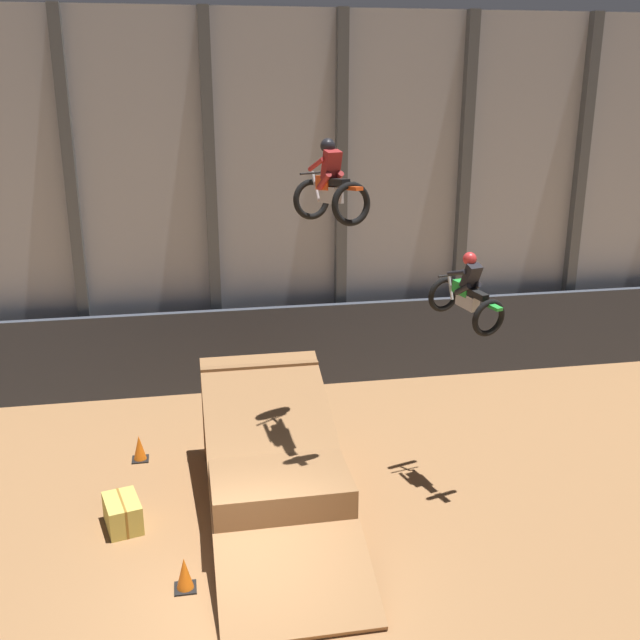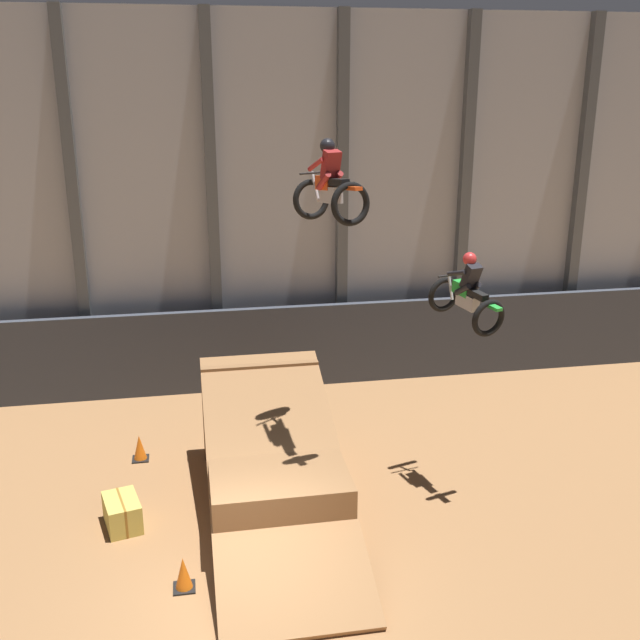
% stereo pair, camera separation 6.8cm
% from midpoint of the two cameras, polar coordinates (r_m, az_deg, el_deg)
% --- Properties ---
extents(ground_plane, '(60.00, 60.00, 0.00)m').
position_cam_midpoint_polar(ground_plane, '(12.75, -5.31, -20.81)').
color(ground_plane, '#996B42').
extents(arena_back_wall, '(32.00, 0.40, 9.62)m').
position_cam_midpoint_polar(arena_back_wall, '(19.65, -8.38, 8.52)').
color(arena_back_wall, '#A3A8B2').
rests_on(arena_back_wall, ground_plane).
extents(lower_barrier, '(31.36, 0.20, 2.24)m').
position_cam_midpoint_polar(lower_barrier, '(19.89, -7.81, -2.36)').
color(lower_barrier, '#383D47').
rests_on(lower_barrier, ground_plane).
extents(dirt_ramp, '(2.52, 6.36, 2.34)m').
position_cam_midpoint_polar(dirt_ramp, '(15.09, -3.90, -10.58)').
color(dirt_ramp, olive).
rests_on(dirt_ramp, ground_plane).
extents(rider_bike_left_air, '(1.18, 1.79, 1.50)m').
position_cam_midpoint_polar(rider_bike_left_air, '(13.05, 0.64, 10.01)').
color(rider_bike_left_air, black).
extents(rider_bike_right_air, '(1.15, 1.83, 1.49)m').
position_cam_midpoint_polar(rider_bike_right_air, '(14.61, 11.00, 1.90)').
color(rider_bike_right_air, black).
extents(traffic_cone_near_ramp, '(0.36, 0.36, 0.58)m').
position_cam_midpoint_polar(traffic_cone_near_ramp, '(13.04, -10.43, -18.51)').
color(traffic_cone_near_ramp, black).
rests_on(traffic_cone_near_ramp, ground_plane).
extents(traffic_cone_arena_edge, '(0.36, 0.36, 0.58)m').
position_cam_midpoint_polar(traffic_cone_arena_edge, '(17.01, -13.70, -9.48)').
color(traffic_cone_arena_edge, black).
rests_on(traffic_cone_arena_edge, ground_plane).
extents(hay_bale_trackside, '(0.80, 1.02, 0.57)m').
position_cam_midpoint_polar(hay_bale_trackside, '(14.79, -14.94, -14.05)').
color(hay_bale_trackside, '#CCB751').
rests_on(hay_bale_trackside, ground_plane).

